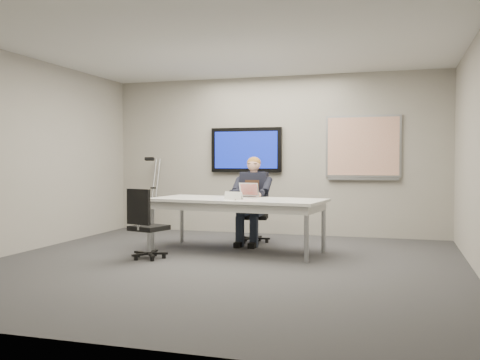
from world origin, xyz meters
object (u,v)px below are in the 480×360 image
(conference_table, at_px, (237,205))
(seated_person, at_px, (251,209))
(office_chair_far, at_px, (255,224))
(laptop, at_px, (248,194))
(office_chair_near, at_px, (147,237))

(conference_table, xyz_separation_m, seated_person, (0.02, 0.69, -0.12))
(conference_table, xyz_separation_m, office_chair_far, (0.01, 0.93, -0.38))
(seated_person, relative_size, laptop, 4.16)
(office_chair_far, distance_m, laptop, 0.86)
(office_chair_far, xyz_separation_m, laptop, (0.07, -0.68, 0.52))
(seated_person, xyz_separation_m, laptop, (0.07, -0.44, 0.26))
(office_chair_near, height_order, laptop, laptop)
(office_chair_far, height_order, laptop, laptop)
(office_chair_far, bearing_deg, office_chair_near, -127.25)
(office_chair_far, relative_size, seated_person, 0.68)
(conference_table, relative_size, office_chair_near, 2.75)
(office_chair_near, bearing_deg, seated_person, -106.20)
(conference_table, bearing_deg, seated_person, 95.24)
(conference_table, bearing_deg, laptop, 78.56)
(office_chair_near, distance_m, seated_person, 1.90)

